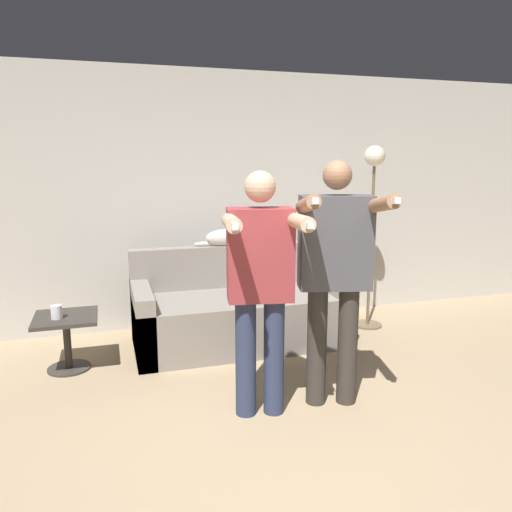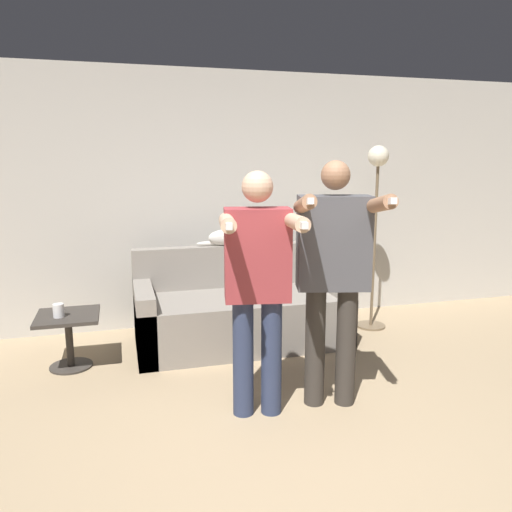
% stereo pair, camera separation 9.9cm
% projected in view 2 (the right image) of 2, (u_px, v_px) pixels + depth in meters
% --- Properties ---
extents(ground_plane, '(16.00, 16.00, 0.00)m').
position_uv_depth(ground_plane, '(326.00, 480.00, 2.71)').
color(ground_plane, tan).
extents(wall_back, '(10.00, 0.05, 2.60)m').
position_uv_depth(wall_back, '(219.00, 200.00, 5.18)').
color(wall_back, beige).
rests_on(wall_back, ground_plane).
extents(couch, '(1.94, 0.89, 0.88)m').
position_uv_depth(couch, '(241.00, 313.00, 4.71)').
color(couch, gray).
rests_on(couch, ground_plane).
extents(person_left, '(0.58, 0.74, 1.65)m').
position_uv_depth(person_left, '(258.00, 279.00, 3.24)').
color(person_left, '#2D3856').
rests_on(person_left, ground_plane).
extents(person_right, '(0.66, 0.77, 1.71)m').
position_uv_depth(person_right, '(333.00, 267.00, 3.37)').
color(person_right, '#38332D').
rests_on(person_right, ground_plane).
extents(cat, '(0.52, 0.13, 0.19)m').
position_uv_depth(cat, '(229.00, 237.00, 4.89)').
color(cat, silver).
rests_on(cat, couch).
extents(floor_lamp, '(0.30, 0.30, 1.85)m').
position_uv_depth(floor_lamp, '(377.00, 194.00, 4.95)').
color(floor_lamp, '#756047').
rests_on(floor_lamp, ground_plane).
extents(side_table, '(0.50, 0.50, 0.46)m').
position_uv_depth(side_table, '(69.00, 329.00, 4.13)').
color(side_table, '#38332D').
rests_on(side_table, ground_plane).
extents(cup, '(0.09, 0.09, 0.11)m').
position_uv_depth(cup, '(59.00, 310.00, 4.03)').
color(cup, white).
rests_on(cup, side_table).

